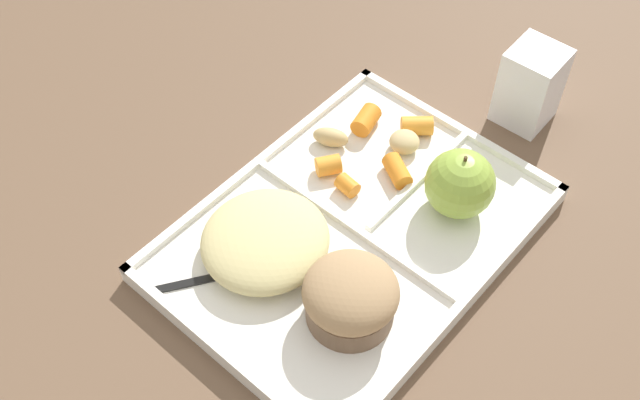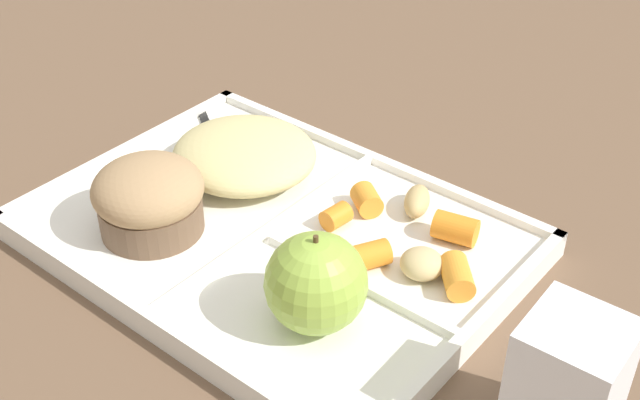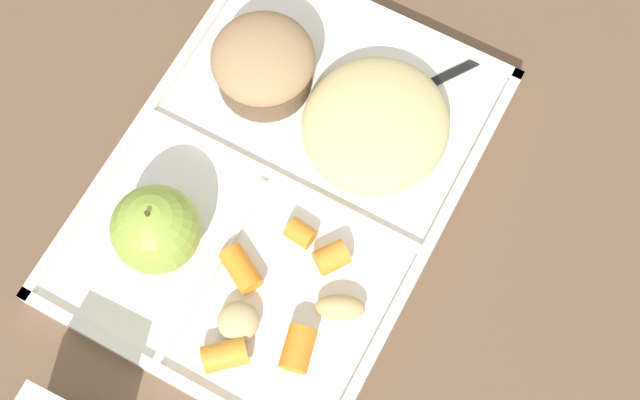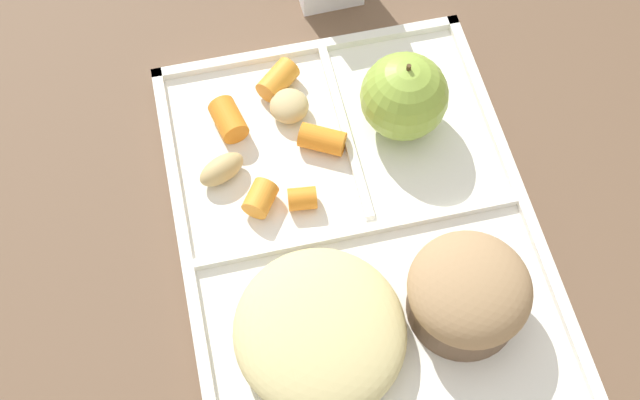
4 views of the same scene
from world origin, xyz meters
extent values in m
plane|color=brown|center=(0.00, 0.00, 0.00)|extent=(6.00, 6.00, 0.00)
cube|color=white|center=(0.00, 0.00, 0.01)|extent=(0.38, 0.28, 0.02)
cube|color=white|center=(0.00, -0.13, 0.02)|extent=(0.38, 0.01, 0.01)
cube|color=white|center=(0.00, 0.13, 0.02)|extent=(0.38, 0.01, 0.01)
cube|color=white|center=(-0.18, 0.00, 0.02)|extent=(0.01, 0.28, 0.01)
cube|color=white|center=(0.18, 0.00, 0.02)|extent=(0.01, 0.28, 0.01)
cube|color=white|center=(0.00, 0.00, 0.02)|extent=(0.01, 0.26, 0.01)
cube|color=white|center=(-0.09, 0.01, 0.02)|extent=(0.17, 0.01, 0.01)
sphere|color=#93B742|center=(-0.09, 0.06, 0.05)|extent=(0.07, 0.07, 0.07)
cylinder|color=#4C381E|center=(-0.09, 0.06, 0.09)|extent=(0.00, 0.00, 0.01)
cylinder|color=brown|center=(0.08, 0.06, 0.03)|extent=(0.08, 0.08, 0.03)
ellipsoid|color=tan|center=(0.08, 0.06, 0.05)|extent=(0.09, 0.09, 0.05)
cylinder|color=orange|center=(-0.15, -0.03, 0.03)|extent=(0.04, 0.04, 0.02)
cylinder|color=orange|center=(-0.04, -0.07, 0.03)|extent=(0.03, 0.03, 0.02)
cylinder|color=orange|center=(-0.08, -0.01, 0.03)|extent=(0.04, 0.04, 0.02)
cylinder|color=orange|center=(-0.12, -0.08, 0.03)|extent=(0.04, 0.03, 0.02)
cylinder|color=orange|center=(-0.03, -0.04, 0.02)|extent=(0.02, 0.02, 0.02)
ellipsoid|color=tan|center=(-0.12, -0.03, 0.03)|extent=(0.04, 0.04, 0.02)
ellipsoid|color=tan|center=(-0.07, -0.09, 0.03)|extent=(0.04, 0.04, 0.02)
ellipsoid|color=#D6C684|center=(0.08, -0.05, 0.03)|extent=(0.13, 0.12, 0.04)
sphere|color=#755B4C|center=(0.10, -0.04, 0.03)|extent=(0.03, 0.03, 0.03)
sphere|color=#755B4C|center=(0.07, -0.04, 0.03)|extent=(0.04, 0.04, 0.04)
sphere|color=#755B4C|center=(0.07, -0.07, 0.03)|extent=(0.03, 0.03, 0.03)
cube|color=black|center=(0.15, -0.07, 0.02)|extent=(0.08, 0.06, 0.00)
cube|color=black|center=(0.10, -0.04, 0.02)|extent=(0.04, 0.04, 0.00)
cylinder|color=black|center=(0.08, -0.02, 0.02)|extent=(0.02, 0.02, 0.00)
cylinder|color=black|center=(0.07, -0.02, 0.02)|extent=(0.02, 0.02, 0.00)
cylinder|color=black|center=(0.07, -0.03, 0.02)|extent=(0.02, 0.02, 0.00)
cube|color=white|center=(-0.27, 0.04, 0.05)|extent=(0.06, 0.06, 0.10)
camera|label=1|loc=(0.37, 0.28, 0.64)|focal=43.21mm
camera|label=2|loc=(-0.37, 0.39, 0.42)|focal=46.73mm
camera|label=3|loc=(-0.23, -0.16, 0.72)|focal=50.66mm
camera|label=4|loc=(0.26, -0.09, 0.58)|focal=45.25mm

